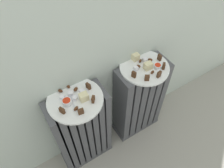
{
  "coord_description": "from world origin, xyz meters",
  "views": [
    {
      "loc": [
        -0.38,
        -0.33,
        1.47
      ],
      "look_at": [
        0.0,
        0.28,
        0.62
      ],
      "focal_mm": 33.71,
      "sensor_mm": 36.0,
      "label": 1
    }
  ],
  "objects_px": {
    "plate_left": "(75,100)",
    "jam_bowl_left": "(67,102)",
    "plate_right": "(144,67)",
    "radiator_left": "(82,131)",
    "radiator_right": "(139,101)",
    "fork": "(72,102)",
    "jam_bowl_right": "(158,66)"
  },
  "relations": [
    {
      "from": "radiator_left",
      "to": "plate_right",
      "type": "distance_m",
      "value": 0.53
    },
    {
      "from": "plate_left",
      "to": "jam_bowl_left",
      "type": "distance_m",
      "value": 0.05
    },
    {
      "from": "jam_bowl_left",
      "to": "fork",
      "type": "height_order",
      "value": "jam_bowl_left"
    },
    {
      "from": "radiator_left",
      "to": "jam_bowl_left",
      "type": "height_order",
      "value": "jam_bowl_left"
    },
    {
      "from": "radiator_left",
      "to": "radiator_right",
      "type": "height_order",
      "value": "same"
    },
    {
      "from": "plate_right",
      "to": "plate_left",
      "type": "bearing_deg",
      "value": 180.0
    },
    {
      "from": "radiator_right",
      "to": "fork",
      "type": "xyz_separation_m",
      "value": [
        -0.44,
        -0.01,
        0.33
      ]
    },
    {
      "from": "radiator_left",
      "to": "jam_bowl_left",
      "type": "xyz_separation_m",
      "value": [
        -0.04,
        -0.01,
        0.34
      ]
    },
    {
      "from": "plate_right",
      "to": "fork",
      "type": "bearing_deg",
      "value": -178.76
    },
    {
      "from": "plate_left",
      "to": "fork",
      "type": "height_order",
      "value": "fork"
    },
    {
      "from": "jam_bowl_left",
      "to": "plate_right",
      "type": "bearing_deg",
      "value": 0.72
    },
    {
      "from": "radiator_left",
      "to": "jam_bowl_left",
      "type": "distance_m",
      "value": 0.35
    },
    {
      "from": "radiator_left",
      "to": "radiator_right",
      "type": "bearing_deg",
      "value": 0.0
    },
    {
      "from": "plate_left",
      "to": "fork",
      "type": "distance_m",
      "value": 0.02
    },
    {
      "from": "plate_right",
      "to": "fork",
      "type": "relative_size",
      "value": 2.76
    },
    {
      "from": "radiator_left",
      "to": "radiator_right",
      "type": "distance_m",
      "value": 0.43
    },
    {
      "from": "plate_right",
      "to": "fork",
      "type": "height_order",
      "value": "fork"
    },
    {
      "from": "plate_left",
      "to": "fork",
      "type": "bearing_deg",
      "value": -151.42
    },
    {
      "from": "jam_bowl_right",
      "to": "fork",
      "type": "distance_m",
      "value": 0.5
    },
    {
      "from": "plate_left",
      "to": "jam_bowl_left",
      "type": "bearing_deg",
      "value": -172.27
    },
    {
      "from": "jam_bowl_right",
      "to": "fork",
      "type": "bearing_deg",
      "value": 175.76
    },
    {
      "from": "radiator_left",
      "to": "plate_right",
      "type": "relative_size",
      "value": 2.24
    },
    {
      "from": "plate_right",
      "to": "jam_bowl_right",
      "type": "bearing_deg",
      "value": -41.28
    },
    {
      "from": "radiator_left",
      "to": "radiator_right",
      "type": "xyz_separation_m",
      "value": [
        0.43,
        0.0,
        -0.0
      ]
    },
    {
      "from": "jam_bowl_left",
      "to": "jam_bowl_right",
      "type": "height_order",
      "value": "jam_bowl_left"
    },
    {
      "from": "radiator_left",
      "to": "plate_left",
      "type": "bearing_deg",
      "value": 0.0
    },
    {
      "from": "plate_right",
      "to": "jam_bowl_right",
      "type": "relative_size",
      "value": 6.82
    },
    {
      "from": "plate_right",
      "to": "jam_bowl_left",
      "type": "distance_m",
      "value": 0.47
    },
    {
      "from": "plate_left",
      "to": "plate_right",
      "type": "distance_m",
      "value": 0.43
    },
    {
      "from": "plate_left",
      "to": "jam_bowl_left",
      "type": "xyz_separation_m",
      "value": [
        -0.04,
        -0.01,
        0.02
      ]
    },
    {
      "from": "radiator_right",
      "to": "jam_bowl_left",
      "type": "bearing_deg",
      "value": -179.28
    },
    {
      "from": "fork",
      "to": "radiator_left",
      "type": "bearing_deg",
      "value": 28.58
    }
  ]
}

